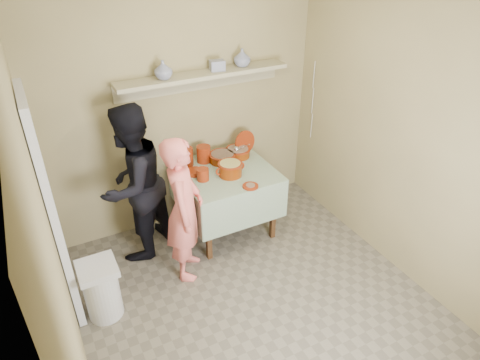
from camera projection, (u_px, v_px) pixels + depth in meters
ground at (264, 313)px, 3.83m from camera, size 3.50×3.50×0.00m
tile_panel at (53, 211)px, 3.46m from camera, size 0.06×0.70×2.00m
plate_stack_a at (186, 157)px, 4.56m from camera, size 0.15×0.15×0.20m
plate_stack_b at (204, 154)px, 4.62m from camera, size 0.15×0.15×0.18m
bowl_stack at (203, 174)px, 4.31m from camera, size 0.13×0.13×0.13m
empty_bowl at (195, 172)px, 4.43m from camera, size 0.16×0.16×0.05m
propped_lid at (245, 142)px, 4.81m from camera, size 0.27×0.10×0.27m
vase_right at (242, 58)px, 4.39m from camera, size 0.22×0.22×0.18m
vase_left at (163, 70)px, 4.03m from camera, size 0.24×0.24×0.18m
ceramic_box at (217, 66)px, 4.28m from camera, size 0.16×0.12×0.10m
person_cook at (184, 210)px, 3.94m from camera, size 0.55×0.63×1.46m
person_helper at (133, 184)px, 4.16m from camera, size 1.00×0.97×1.63m
room_shell at (270, 154)px, 3.00m from camera, size 3.04×3.54×2.62m
serving_table at (225, 180)px, 4.57m from camera, size 0.97×0.97×0.76m
cazuela_meat_a at (222, 157)px, 4.64m from camera, size 0.30×0.30×0.10m
cazuela_meat_b at (238, 152)px, 4.74m from camera, size 0.28×0.28×0.10m
ladle at (237, 149)px, 4.69m from camera, size 0.08×0.26×0.19m
cazuela_rice at (230, 168)px, 4.38m from camera, size 0.33×0.25×0.14m
front_plate at (250, 186)px, 4.22m from camera, size 0.16×0.16×0.03m
wall_shelf at (203, 76)px, 4.30m from camera, size 1.80×0.25×0.21m
trash_bin at (102, 290)px, 3.68m from camera, size 0.32×0.32×0.56m
electrical_cord at (313, 101)px, 4.89m from camera, size 0.01×0.05×0.90m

